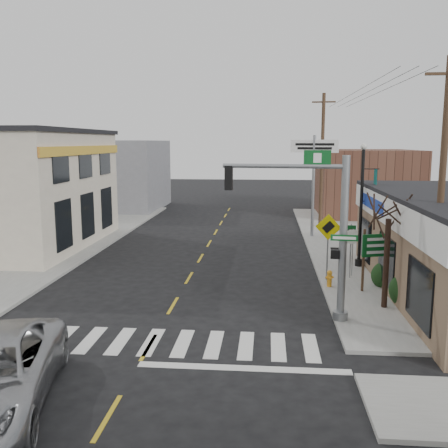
# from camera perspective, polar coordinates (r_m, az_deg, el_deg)

# --- Properties ---
(ground) EXTENTS (140.00, 140.00, 0.00)m
(ground) POSITION_cam_1_polar(r_m,az_deg,el_deg) (16.05, -8.62, -13.75)
(ground) COLOR black
(ground) RESTS_ON ground
(sidewalk_right) EXTENTS (6.00, 38.00, 0.13)m
(sidewalk_right) POSITION_cam_1_polar(r_m,az_deg,el_deg) (28.54, 15.83, -3.56)
(sidewalk_right) COLOR gray
(sidewalk_right) RESTS_ON ground
(sidewalk_left) EXTENTS (6.00, 38.00, 0.13)m
(sidewalk_left) POSITION_cam_1_polar(r_m,az_deg,el_deg) (30.73, -19.34, -2.83)
(sidewalk_left) COLOR gray
(sidewalk_left) RESTS_ON ground
(center_line) EXTENTS (0.12, 56.00, 0.01)m
(center_line) POSITION_cam_1_polar(r_m,az_deg,el_deg) (23.47, -4.02, -6.15)
(center_line) COLOR gold
(center_line) RESTS_ON ground
(crosswalk) EXTENTS (11.00, 2.20, 0.01)m
(crosswalk) POSITION_cam_1_polar(r_m,az_deg,el_deg) (16.40, -8.28, -13.20)
(crosswalk) COLOR silver
(crosswalk) RESTS_ON ground
(bldg_distant_right) EXTENTS (8.00, 10.00, 5.60)m
(bldg_distant_right) POSITION_cam_1_polar(r_m,az_deg,el_deg) (45.25, 15.75, 4.61)
(bldg_distant_right) COLOR brown
(bldg_distant_right) RESTS_ON ground
(bldg_distant_left) EXTENTS (9.00, 10.00, 6.40)m
(bldg_distant_left) POSITION_cam_1_polar(r_m,az_deg,el_deg) (48.67, -12.51, 5.52)
(bldg_distant_left) COLOR gray
(bldg_distant_left) RESTS_ON ground
(traffic_signal_pole) EXTENTS (4.64, 0.37, 5.87)m
(traffic_signal_pole) POSITION_cam_1_polar(r_m,az_deg,el_deg) (17.30, 11.26, 0.40)
(traffic_signal_pole) COLOR gray
(traffic_signal_pole) RESTS_ON sidewalk_right
(guide_sign) EXTENTS (1.50, 0.13, 2.62)m
(guide_sign) POSITION_cam_1_polar(r_m,az_deg,el_deg) (21.45, 17.31, -3.00)
(guide_sign) COLOR #4B3423
(guide_sign) RESTS_ON sidewalk_right
(fire_hydrant) EXTENTS (0.23, 0.23, 0.72)m
(fire_hydrant) POSITION_cam_1_polar(r_m,az_deg,el_deg) (21.97, 11.96, -6.02)
(fire_hydrant) COLOR orange
(fire_hydrant) RESTS_ON sidewalk_right
(ped_crossing_sign) EXTENTS (1.17, 0.08, 3.01)m
(ped_crossing_sign) POSITION_cam_1_polar(r_m,az_deg,el_deg) (22.56, 11.80, -1.32)
(ped_crossing_sign) COLOR gray
(ped_crossing_sign) RESTS_ON sidewalk_right
(lamp_post) EXTENTS (0.79, 0.62, 6.08)m
(lamp_post) POSITION_cam_1_polar(r_m,az_deg,el_deg) (25.39, 15.59, 3.09)
(lamp_post) COLOR black
(lamp_post) RESTS_ON sidewalk_right
(dance_center_sign) EXTENTS (3.09, 0.19, 6.57)m
(dance_center_sign) POSITION_cam_1_polar(r_m,az_deg,el_deg) (32.96, 10.25, 7.18)
(dance_center_sign) COLOR gray
(dance_center_sign) RESTS_ON sidewalk_right
(bare_tree) EXTENTS (2.52, 2.52, 5.04)m
(bare_tree) POSITION_cam_1_polar(r_m,az_deg,el_deg) (19.13, 18.40, 2.35)
(bare_tree) COLOR black
(bare_tree) RESTS_ON sidewalk_right
(shrub_front) EXTENTS (1.44, 1.44, 1.08)m
(shrub_front) POSITION_cam_1_polar(r_m,az_deg,el_deg) (20.44, 20.31, -7.14)
(shrub_front) COLOR #1B3E1A
(shrub_front) RESTS_ON sidewalk_right
(shrub_back) EXTENTS (1.20, 1.20, 0.90)m
(shrub_back) POSITION_cam_1_polar(r_m,az_deg,el_deg) (22.70, 17.94, -5.63)
(shrub_back) COLOR black
(shrub_back) RESTS_ON sidewalk_right
(utility_pole_near) EXTENTS (1.55, 0.23, 8.94)m
(utility_pole_near) POSITION_cam_1_polar(r_m,az_deg,el_deg) (18.55, 23.59, 3.76)
(utility_pole_near) COLOR #4B3420
(utility_pole_near) RESTS_ON sidewalk_right
(utility_pole_far) EXTENTS (1.67, 0.25, 9.58)m
(utility_pole_far) POSITION_cam_1_polar(r_m,az_deg,el_deg) (37.11, 11.14, 7.29)
(utility_pole_far) COLOR #3F271F
(utility_pole_far) RESTS_ON sidewalk_right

